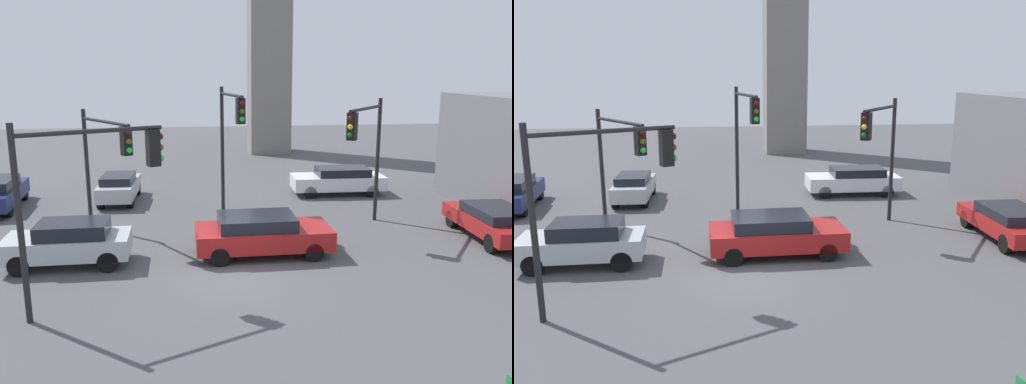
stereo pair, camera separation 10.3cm
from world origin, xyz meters
TOP-DOWN VIEW (x-y plane):
  - ground_plane at (0.00, 0.00)m, footprint 88.72×88.72m
  - traffic_light_0 at (-4.04, -1.83)m, footprint 3.55×1.78m
  - traffic_light_1 at (5.32, 4.16)m, footprint 2.25×2.89m
  - traffic_light_2 at (-4.58, 4.34)m, footprint 2.23×3.25m
  - traffic_light_3 at (0.22, 6.36)m, footprint 0.82×3.23m
  - car_1 at (6.08, 10.33)m, footprint 4.74×2.06m
  - car_2 at (-5.48, 1.47)m, footprint 4.00×1.84m
  - car_3 at (9.89, 2.38)m, footprint 2.18×4.69m
  - car_4 at (0.91, 1.76)m, footprint 4.69×2.21m
  - car_5 at (-4.96, 10.12)m, footprint 1.75×4.00m

SIDE VIEW (x-z plane):
  - ground_plane at x=0.00m, z-range 0.00..0.00m
  - car_3 at x=9.89m, z-range 0.07..1.34m
  - car_5 at x=-4.96m, z-range 0.06..1.42m
  - car_1 at x=6.08m, z-range 0.05..1.45m
  - car_4 at x=0.91m, z-range 0.05..1.47m
  - car_2 at x=-5.48m, z-range 0.04..1.53m
  - traffic_light_2 at x=-4.58m, z-range 0.99..5.79m
  - traffic_light_0 at x=-4.04m, z-range 1.07..6.16m
  - traffic_light_1 at x=5.32m, z-range 1.07..6.24m
  - traffic_light_3 at x=0.22m, z-range 1.14..6.72m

